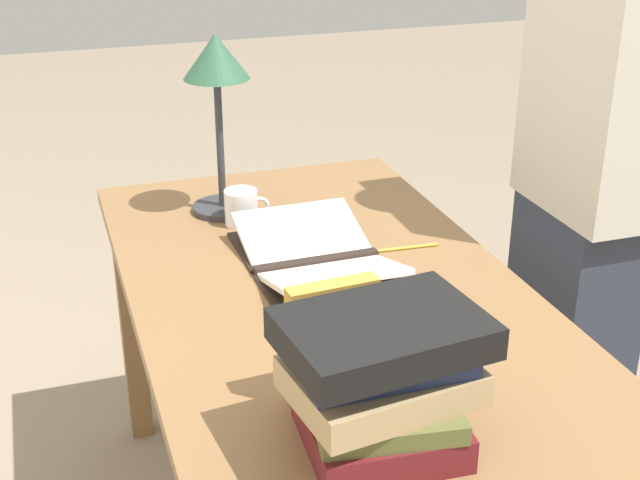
# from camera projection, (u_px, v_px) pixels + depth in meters

# --- Properties ---
(reading_desk) EXTENTS (1.43, 0.80, 0.75)m
(reading_desk) POSITION_uv_depth(u_px,v_px,m) (327.00, 326.00, 1.87)
(reading_desk) COLOR brown
(reading_desk) RESTS_ON ground_plane
(open_book) EXTENTS (0.45, 0.29, 0.07)m
(open_book) POSITION_uv_depth(u_px,v_px,m) (317.00, 258.00, 1.91)
(open_book) COLOR black
(open_book) RESTS_ON reading_desk
(book_stack_tall) EXTENTS (0.23, 0.31, 0.22)m
(book_stack_tall) POSITION_uv_depth(u_px,v_px,m) (382.00, 381.00, 1.32)
(book_stack_tall) COLOR maroon
(book_stack_tall) RESTS_ON reading_desk
(book_standing_upright) EXTENTS (0.04, 0.15, 0.20)m
(book_standing_upright) POSITION_uv_depth(u_px,v_px,m) (332.00, 340.00, 1.44)
(book_standing_upright) COLOR #BC8933
(book_standing_upright) RESTS_ON reading_desk
(reading_lamp) EXTENTS (0.16, 0.16, 0.44)m
(reading_lamp) POSITION_uv_depth(u_px,v_px,m) (217.00, 79.00, 2.07)
(reading_lamp) COLOR #2D2D33
(reading_lamp) RESTS_ON reading_desk
(coffee_mug) EXTENTS (0.08, 0.11, 0.09)m
(coffee_mug) POSITION_uv_depth(u_px,v_px,m) (242.00, 207.00, 2.11)
(coffee_mug) COLOR white
(coffee_mug) RESTS_ON reading_desk
(pencil) EXTENTS (0.02, 0.14, 0.01)m
(pencil) POSITION_uv_depth(u_px,v_px,m) (408.00, 248.00, 2.00)
(pencil) COLOR gold
(pencil) RESTS_ON reading_desk
(person_reader) EXTENTS (0.36, 0.21, 1.67)m
(person_reader) POSITION_uv_depth(u_px,v_px,m) (586.00, 198.00, 2.10)
(person_reader) COLOR #2D3342
(person_reader) RESTS_ON ground_plane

